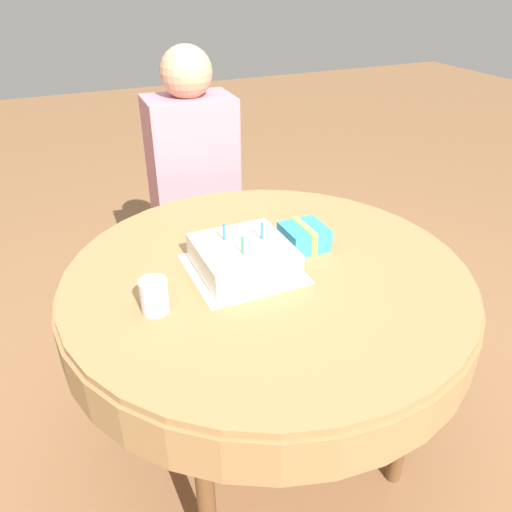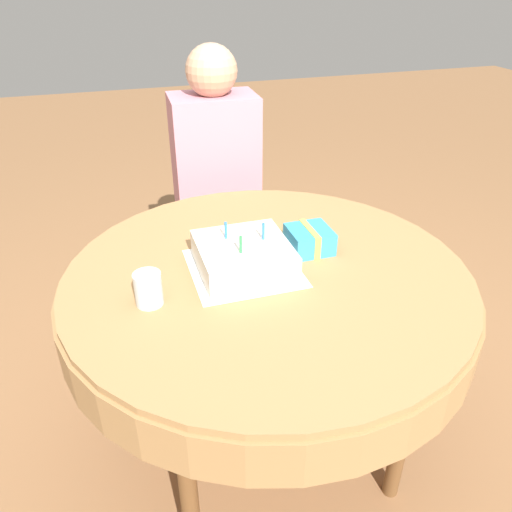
# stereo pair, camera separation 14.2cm
# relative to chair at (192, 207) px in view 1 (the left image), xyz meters

# --- Properties ---
(ground_plane) EXTENTS (12.00, 12.00, 0.00)m
(ground_plane) POSITION_rel_chair_xyz_m (-0.06, -0.94, -0.51)
(ground_plane) COLOR #8C603D
(dining_table) EXTENTS (1.20, 1.20, 0.72)m
(dining_table) POSITION_rel_chair_xyz_m (-0.06, -0.94, 0.13)
(dining_table) COLOR #9E7547
(dining_table) RESTS_ON ground_plane
(chair) EXTENTS (0.38, 0.38, 0.96)m
(chair) POSITION_rel_chair_xyz_m (0.00, 0.00, 0.00)
(chair) COLOR brown
(chair) RESTS_ON ground_plane
(person) EXTENTS (0.37, 0.35, 1.23)m
(person) POSITION_rel_chair_xyz_m (-0.00, -0.09, 0.23)
(person) COLOR tan
(person) RESTS_ON ground_plane
(napkin) EXTENTS (0.31, 0.31, 0.00)m
(napkin) POSITION_rel_chair_xyz_m (-0.12, -0.91, 0.21)
(napkin) COLOR white
(napkin) RESTS_ON dining_table
(birthday_cake) EXTENTS (0.26, 0.26, 0.13)m
(birthday_cake) POSITION_rel_chair_xyz_m (-0.12, -0.91, 0.25)
(birthday_cake) COLOR white
(birthday_cake) RESTS_ON dining_table
(drinking_glass) EXTENTS (0.07, 0.07, 0.09)m
(drinking_glass) POSITION_rel_chair_xyz_m (-0.40, -1.00, 0.26)
(drinking_glass) COLOR silver
(drinking_glass) RESTS_ON dining_table
(gift_box) EXTENTS (0.13, 0.13, 0.08)m
(gift_box) POSITION_rel_chair_xyz_m (0.11, -0.87, 0.25)
(gift_box) COLOR teal
(gift_box) RESTS_ON dining_table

